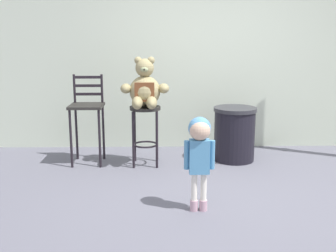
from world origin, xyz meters
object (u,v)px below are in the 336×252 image
teddy_bear (145,89)px  trash_bin (234,134)px  child_walking (200,144)px  bar_chair_empty (87,111)px  bar_stool_with_teddy (145,123)px

teddy_bear → trash_bin: bearing=10.1°
teddy_bear → child_walking: (0.56, -1.45, -0.33)m
teddy_bear → bar_chair_empty: (-0.76, 0.13, -0.31)m
child_walking → trash_bin: (0.63, 1.66, -0.30)m
trash_bin → child_walking: bearing=-110.9°
child_walking → bar_chair_empty: (-1.33, 1.58, 0.03)m
trash_bin → bar_chair_empty: bar_chair_empty is taller
teddy_bear → bar_chair_empty: 0.83m
child_walking → trash_bin: bearing=-37.2°
bar_stool_with_teddy → child_walking: (0.56, -1.48, 0.12)m
trash_bin → bar_chair_empty: bearing=-177.6°
bar_stool_with_teddy → trash_bin: bar_stool_with_teddy is taller
bar_stool_with_teddy → teddy_bear: bearing=-90.0°
teddy_bear → child_walking: size_ratio=0.69×
child_walking → bar_stool_with_teddy: bearing=4.5°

